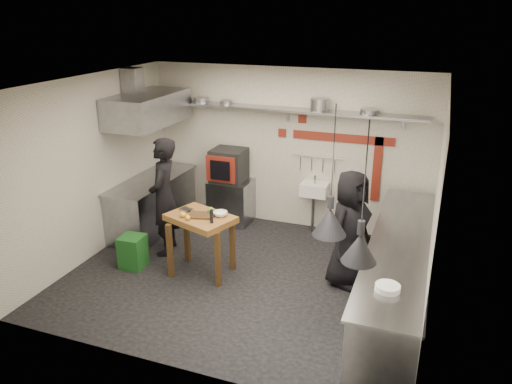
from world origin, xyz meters
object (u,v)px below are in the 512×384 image
(oven_stand, at_px, (232,201))
(chef_right, at_px, (349,229))
(prep_table, at_px, (202,245))
(combi_oven, at_px, (229,165))
(chef_left, at_px, (164,197))
(green_bin, at_px, (133,252))

(oven_stand, relative_size, chef_right, 0.48)
(prep_table, relative_size, chef_right, 0.55)
(combi_oven, height_order, chef_left, chef_left)
(combi_oven, distance_m, chef_left, 1.54)
(chef_right, bearing_deg, prep_table, 124.19)
(oven_stand, xyz_separation_m, green_bin, (-0.73, -2.12, -0.15))
(prep_table, bearing_deg, oven_stand, 119.13)
(combi_oven, bearing_deg, green_bin, -108.78)
(chef_left, height_order, chef_right, chef_left)
(green_bin, xyz_separation_m, prep_table, (1.07, 0.19, 0.21))
(combi_oven, distance_m, chef_right, 2.82)
(oven_stand, distance_m, prep_table, 1.95)
(green_bin, relative_size, prep_table, 0.54)
(oven_stand, height_order, chef_right, chef_right)
(prep_table, relative_size, chef_left, 0.49)
(oven_stand, height_order, green_bin, oven_stand)
(green_bin, distance_m, prep_table, 1.10)
(oven_stand, xyz_separation_m, prep_table, (0.33, -1.92, 0.06))
(oven_stand, height_order, chef_left, chef_left)
(prep_table, bearing_deg, green_bin, -150.38)
(green_bin, distance_m, chef_left, 0.96)
(oven_stand, bearing_deg, chef_right, -31.58)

